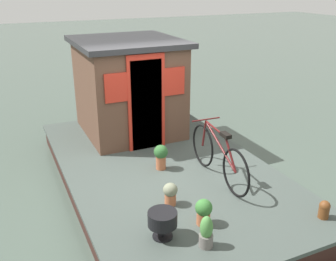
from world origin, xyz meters
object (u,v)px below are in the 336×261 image
Objects in this scene: potted_plant_rosemary at (161,155)px; potted_plant_sage at (170,193)px; bicycle at (218,156)px; houseboat_cabin at (129,86)px; mooring_bollard at (324,209)px; potted_plant_mint at (206,233)px; potted_plant_succulent at (204,211)px; charcoal_grill at (163,220)px.

potted_plant_rosemary is 1.29× the size of potted_plant_sage.
bicycle is 5.39× the size of potted_plant_sage.
mooring_bollard is (-4.13, -1.31, -0.84)m from houseboat_cabin.
mooring_bollard is at bearing -154.44° from bicycle.
potted_plant_rosemary is 2.65m from mooring_bollard.
potted_plant_mint is 1.26× the size of potted_plant_sage.
potted_plant_mint reaches higher than potted_plant_succulent.
houseboat_cabin reaches higher than potted_plant_rosemary.
bicycle reaches higher than potted_plant_sage.
potted_plant_sage is (-1.07, 0.32, -0.07)m from potted_plant_rosemary.
potted_plant_succulent reaches higher than potted_plant_sage.
mooring_bollard is at bearing -147.53° from potted_plant_rosemary.
charcoal_grill is at bearing 147.75° from potted_plant_sage.
potted_plant_rosemary is at bearing 176.64° from houseboat_cabin.
potted_plant_sage is at bearing -0.06° from potted_plant_mint.
mooring_bollard is (-2.24, -1.42, -0.11)m from potted_plant_rosemary.
potted_plant_succulent is (-0.99, 0.81, -0.21)m from bicycle.
charcoal_grill is (-0.03, 0.60, 0.06)m from potted_plant_succulent.
houseboat_cabin is 5.93× the size of potted_plant_succulent.
potted_plant_rosemary is at bearing -8.74° from potted_plant_mint.
houseboat_cabin is at bearing -13.05° from charcoal_grill.
houseboat_cabin reaches higher than potted_plant_mint.
charcoal_grill is at bearing 92.62° from potted_plant_succulent.
houseboat_cabin reaches higher than mooring_bollard.
houseboat_cabin is at bearing -3.80° from potted_plant_succulent.
potted_plant_sage is (1.02, -0.00, -0.01)m from potted_plant_mint.
potted_plant_succulent is (-3.57, 0.24, -0.78)m from houseboat_cabin.
bicycle is at bearing -39.49° from potted_plant_succulent.
potted_plant_rosemary is (2.09, -0.32, 0.05)m from potted_plant_mint.
potted_plant_mint is at bearing 179.94° from potted_plant_sage.
potted_plant_mint is 2.12m from potted_plant_rosemary.
bicycle is 1.10m from potted_plant_sage.
bicycle is at bearing -135.42° from potted_plant_rosemary.
houseboat_cabin is 4.98× the size of potted_plant_rosemary.
charcoal_grill is at bearing 157.08° from potted_plant_rosemary.
bicycle is 4.97× the size of potted_plant_succulent.
potted_plant_succulent is 1.69m from potted_plant_rosemary.
houseboat_cabin is 2.71m from bicycle.
potted_plant_sage is (-0.38, 1.01, -0.22)m from bicycle.
bicycle is 1.30m from potted_plant_succulent.
potted_plant_succulent reaches higher than mooring_bollard.
potted_plant_succulent is at bearing 70.40° from mooring_bollard.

